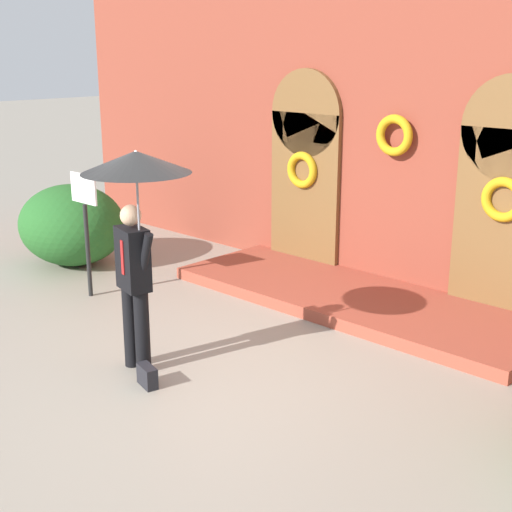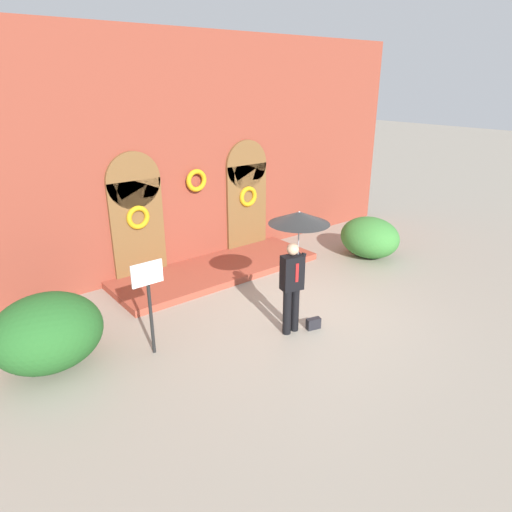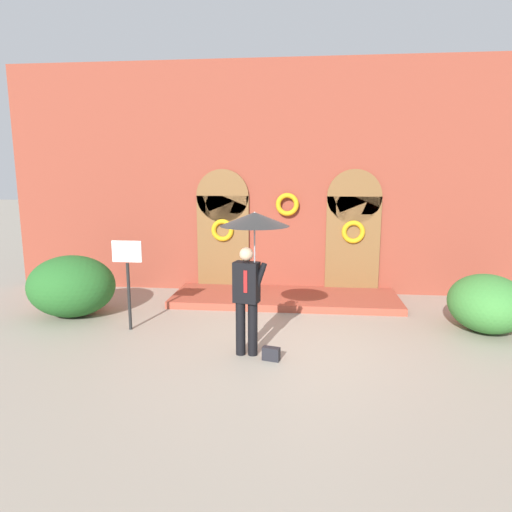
{
  "view_description": "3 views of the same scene",
  "coord_description": "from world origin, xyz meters",
  "views": [
    {
      "loc": [
        5.3,
        -4.41,
        3.31
      ],
      "look_at": [
        -0.15,
        1.31,
        1.02
      ],
      "focal_mm": 50.0,
      "sensor_mm": 36.0,
      "label": 1
    },
    {
      "loc": [
        -5.77,
        -5.73,
        4.54
      ],
      "look_at": [
        -0.07,
        1.41,
        0.97
      ],
      "focal_mm": 32.0,
      "sensor_mm": 36.0,
      "label": 2
    },
    {
      "loc": [
        0.41,
        -7.25,
        2.97
      ],
      "look_at": [
        -0.55,
        1.86,
        1.28
      ],
      "focal_mm": 32.0,
      "sensor_mm": 36.0,
      "label": 3
    }
  ],
  "objects": [
    {
      "name": "ground_plane",
      "position": [
        0.0,
        0.0,
        0.0
      ],
      "size": [
        80.0,
        80.0,
        0.0
      ],
      "primitive_type": "plane",
      "color": "gray"
    },
    {
      "name": "building_facade",
      "position": [
        -0.0,
        4.15,
        2.68
      ],
      "size": [
        14.0,
        2.3,
        5.6
      ],
      "color": "brown",
      "rests_on": "ground"
    },
    {
      "name": "person_with_umbrella",
      "position": [
        -0.4,
        -0.18,
        1.91
      ],
      "size": [
        1.1,
        1.1,
        2.36
      ],
      "color": "black",
      "rests_on": "ground"
    },
    {
      "name": "handbag",
      "position": [
        -0.07,
        -0.38,
        0.11
      ],
      "size": [
        0.3,
        0.19,
        0.22
      ],
      "primitive_type": "cube",
      "rotation": [
        0.0,
        0.0,
        -0.25
      ],
      "color": "black",
      "rests_on": "ground"
    },
    {
      "name": "sign_post",
      "position": [
        -2.86,
        0.8,
        1.16
      ],
      "size": [
        0.56,
        0.06,
        1.72
      ],
      "color": "black",
      "rests_on": "ground"
    },
    {
      "name": "shrub_left",
      "position": [
        -4.38,
        1.51,
        0.64
      ],
      "size": [
        1.79,
        1.59,
        1.28
      ],
      "primitive_type": "ellipsoid",
      "color": "#235B23",
      "rests_on": "ground"
    }
  ]
}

